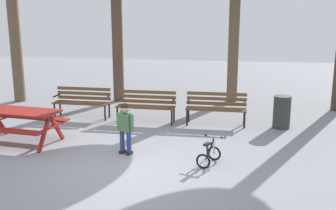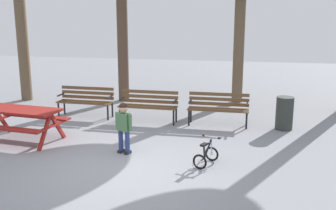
% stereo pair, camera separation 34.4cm
% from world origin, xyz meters
% --- Properties ---
extents(ground, '(36.00, 36.00, 0.00)m').
position_xyz_m(ground, '(0.00, 0.00, 0.00)').
color(ground, gray).
extents(picnic_table, '(1.94, 1.54, 0.79)m').
position_xyz_m(picnic_table, '(-2.69, 1.15, 0.59)').
color(picnic_table, maroon).
rests_on(picnic_table, ground).
extents(park_bench_far_left, '(1.61, 0.49, 0.85)m').
position_xyz_m(park_bench_far_left, '(-2.13, 3.56, 0.51)').
color(park_bench_far_left, brown).
rests_on(park_bench_far_left, ground).
extents(park_bench_left, '(1.61, 0.48, 0.85)m').
position_xyz_m(park_bench_left, '(-0.23, 3.39, 0.51)').
color(park_bench_left, brown).
rests_on(park_bench_left, ground).
extents(park_bench_right, '(1.60, 0.46, 0.85)m').
position_xyz_m(park_bench_right, '(1.67, 3.44, 0.51)').
color(park_bench_right, brown).
rests_on(park_bench_right, ground).
extents(child_standing, '(0.40, 0.24, 1.11)m').
position_xyz_m(child_standing, '(-0.11, 0.81, 0.65)').
color(child_standing, navy).
rests_on(child_standing, ground).
extents(kids_bicycle, '(0.52, 0.63, 0.54)m').
position_xyz_m(kids_bicycle, '(1.68, 0.48, 0.20)').
color(kids_bicycle, black).
rests_on(kids_bicycle, ground).
extents(trash_bin, '(0.44, 0.44, 0.85)m').
position_xyz_m(trash_bin, '(3.37, 3.36, 0.42)').
color(trash_bin, '#2D332D').
rests_on(trash_bin, ground).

